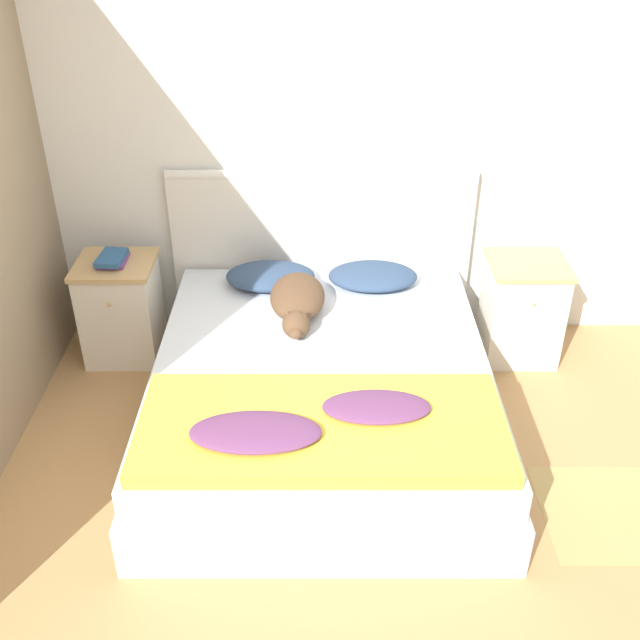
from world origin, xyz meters
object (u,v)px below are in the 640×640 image
pillow_right (371,276)px  dog (296,300)px  nightstand_left (120,309)px  nightstand_right (520,309)px  bed (320,395)px  book_stack (110,259)px  pillow_left (269,276)px

pillow_right → dog: dog is taller
nightstand_left → nightstand_right: (2.35, 0.00, 0.00)m
bed → pillow_right: 0.85m
book_stack → pillow_left: bearing=2.7°
nightstand_left → nightstand_right: same height
nightstand_right → pillow_right: size_ratio=1.21×
bed → book_stack: book_stack is taller
pillow_right → book_stack: bearing=-178.4°
bed → dog: dog is taller
pillow_right → dog: (-0.43, -0.31, 0.03)m
pillow_left → pillow_right: (0.59, 0.00, 0.00)m
bed → dog: size_ratio=2.92×
nightstand_right → pillow_left: 1.49m
nightstand_right → pillow_right: nightstand_right is taller
book_stack → nightstand_right: bearing=0.1°
nightstand_left → pillow_right: bearing=1.4°
pillow_right → bed: bearing=-111.6°
bed → nightstand_right: bearing=31.1°
pillow_right → dog: 0.53m
pillow_left → book_stack: bearing=-177.3°
nightstand_right → book_stack: (-2.36, -0.00, 0.33)m
bed → nightstand_left: bearing=148.9°
nightstand_left → nightstand_right: size_ratio=1.00×
pillow_right → book_stack: size_ratio=2.28×
pillow_left → book_stack: (-0.88, -0.04, 0.13)m
bed → nightstand_right: size_ratio=3.12×
nightstand_left → dog: 1.11m
nightstand_left → nightstand_right: 2.35m
nightstand_right → pillow_right: bearing=177.6°
nightstand_right → pillow_left: size_ratio=1.21×
pillow_right → pillow_left: bearing=180.0°
nightstand_right → dog: bearing=-168.0°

